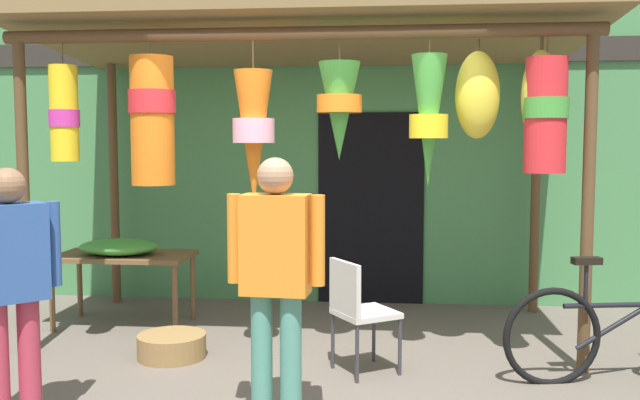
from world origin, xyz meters
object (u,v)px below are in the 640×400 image
at_px(folding_chair, 357,306).
at_px(parked_bicycle, 622,333).
at_px(flower_heap_on_table, 120,247).
at_px(vendor_in_orange, 276,269).
at_px(customer_foreground, 11,277).
at_px(display_table, 124,262).
at_px(wicker_basket_by_table, 172,346).

distance_m(folding_chair, parked_bicycle, 1.89).
bearing_deg(parked_bicycle, flower_heap_on_table, 165.58).
distance_m(vendor_in_orange, customer_foreground, 1.56).
bearing_deg(parked_bicycle, folding_chair, -179.47).
bearing_deg(customer_foreground, flower_heap_on_table, 95.69).
bearing_deg(customer_foreground, folding_chair, 30.39).
bearing_deg(parked_bicycle, customer_foreground, -163.00).
bearing_deg(display_table, folding_chair, -27.27).
distance_m(parked_bicycle, vendor_in_orange, 2.59).
bearing_deg(customer_foreground, display_table, 95.25).
relative_size(wicker_basket_by_table, parked_bicycle, 0.31).
bearing_deg(folding_chair, wicker_basket_by_table, 171.03).
bearing_deg(vendor_in_orange, flower_heap_on_table, 131.11).
relative_size(flower_heap_on_table, customer_foreground, 0.47).
distance_m(folding_chair, customer_foreground, 2.34).
xyz_separation_m(display_table, folding_chair, (2.20, -1.13, -0.09)).
xyz_separation_m(display_table, flower_heap_on_table, (-0.01, -0.06, 0.15)).
relative_size(parked_bicycle, vendor_in_orange, 1.08).
distance_m(flower_heap_on_table, vendor_in_orange, 2.69).
bearing_deg(display_table, parked_bicycle, -15.30).
distance_m(wicker_basket_by_table, parked_bicycle, 3.36).
bearing_deg(display_table, wicker_basket_by_table, -51.10).
distance_m(display_table, wicker_basket_by_table, 1.26).
height_order(display_table, wicker_basket_by_table, display_table).
height_order(display_table, folding_chair, folding_chair).
bearing_deg(flower_heap_on_table, folding_chair, -25.83).
relative_size(flower_heap_on_table, vendor_in_orange, 0.45).
bearing_deg(display_table, vendor_in_orange, -49.95).
relative_size(wicker_basket_by_table, customer_foreground, 0.35).
xyz_separation_m(wicker_basket_by_table, customer_foreground, (-0.52, -1.40, 0.81)).
bearing_deg(vendor_in_orange, folding_chair, 65.07).
height_order(folding_chair, wicker_basket_by_table, folding_chair).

